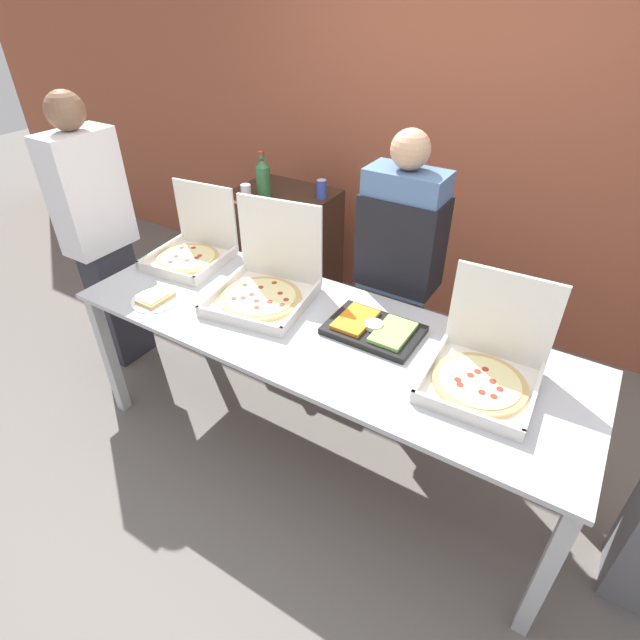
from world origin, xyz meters
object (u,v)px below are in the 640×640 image
veggie_tray (374,329)px  soda_can_silver (246,194)px  pizza_box_near_left (266,284)px  soda_bottle (263,178)px  pizza_box_far_left (192,248)px  person_server_vest (399,266)px  pizza_box_far_right (485,366)px  person_guest_cap (100,236)px  soda_can_colored (321,189)px  paper_plate_front_center (156,299)px

veggie_tray → soda_can_silver: bearing=152.5°
pizza_box_near_left → soda_bottle: pizza_box_near_left is taller
soda_bottle → pizza_box_near_left: bearing=-52.7°
pizza_box_far_left → person_server_vest: person_server_vest is taller
pizza_box_far_right → soda_bottle: soda_bottle is taller
pizza_box_far_right → veggie_tray: bearing=170.8°
soda_bottle → person_guest_cap: bearing=-123.7°
soda_can_colored → person_server_vest: (0.78, -0.47, -0.13)m
pizza_box_near_left → soda_can_colored: 1.05m
soda_can_colored → veggie_tray: bearing=-47.7°
soda_can_silver → person_server_vest: 1.17m
pizza_box_far_right → soda_can_silver: pizza_box_far_right is taller
pizza_box_far_left → soda_can_colored: 0.96m
soda_can_colored → person_guest_cap: 1.42m
pizza_box_far_left → person_server_vest: bearing=14.4°
pizza_box_far_left → paper_plate_front_center: bearing=-77.4°
soda_can_silver → person_server_vest: person_server_vest is taller
pizza_box_near_left → veggie_tray: pizza_box_near_left is taller
pizza_box_far_left → person_server_vest: size_ratio=0.29×
paper_plate_front_center → person_guest_cap: person_guest_cap is taller
soda_can_colored → person_server_vest: person_server_vest is taller
person_guest_cap → soda_bottle: bearing=146.3°
pizza_box_far_right → soda_bottle: (-1.77, 0.87, 0.20)m
paper_plate_front_center → person_guest_cap: bearing=160.6°
pizza_box_near_left → paper_plate_front_center: size_ratio=2.20×
pizza_box_far_right → person_guest_cap: 2.35m
person_server_vest → pizza_box_far_right: bearing=138.2°
pizza_box_far_left → soda_can_silver: 0.58m
pizza_box_near_left → veggie_tray: 0.61m
soda_can_silver → soda_can_colored: 0.49m
pizza_box_far_right → paper_plate_front_center: pizza_box_far_right is taller
pizza_box_near_left → pizza_box_far_left: size_ratio=1.19×
soda_bottle → person_guest_cap: person_guest_cap is taller
pizza_box_far_right → veggie_tray: 0.54m
paper_plate_front_center → soda_can_colored: bearing=82.5°
soda_can_silver → paper_plate_front_center: bearing=-79.1°
pizza_box_far_right → person_guest_cap: person_guest_cap is taller
soda_bottle → soda_can_colored: 0.39m
pizza_box_near_left → person_server_vest: size_ratio=0.34×
veggie_tray → person_server_vest: size_ratio=0.26×
veggie_tray → person_guest_cap: size_ratio=0.25×
soda_can_silver → pizza_box_near_left: bearing=-45.7°
pizza_box_far_left → soda_can_colored: (0.32, 0.89, 0.14)m
person_server_vest → soda_bottle: bearing=-14.6°
soda_can_colored → person_server_vest: bearing=-31.2°
pizza_box_far_left → soda_can_colored: bearing=63.7°
person_guest_cap → pizza_box_far_left: bearing=105.8°
soda_bottle → person_guest_cap: size_ratio=0.17×
veggie_tray → soda_bottle: (-1.23, 0.81, 0.26)m
paper_plate_front_center → person_guest_cap: size_ratio=0.15×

